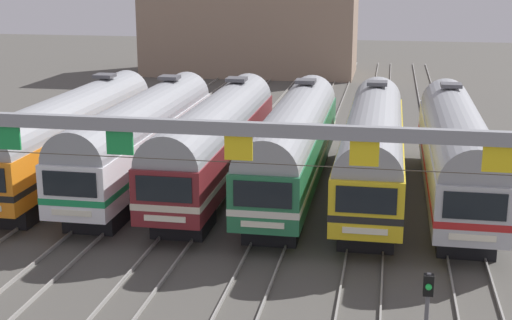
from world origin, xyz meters
The scene contains 11 objects.
ground_plane centered at (0.00, 0.00, 0.00)m, with size 160.00×160.00×0.00m, color #4C4944.
track_bed centered at (0.00, 17.00, 0.07)m, with size 21.16×70.00×0.15m.
commuter_train_orange centered at (-9.83, 0.00, 2.69)m, with size 2.88×18.06×5.05m.
commuter_train_white centered at (-5.90, 0.00, 2.69)m, with size 2.88×18.06×5.05m.
commuter_train_maroon centered at (-1.97, 0.00, 2.69)m, with size 2.88×18.06×5.05m.
commuter_train_green centered at (1.97, 0.00, 2.69)m, with size 2.88×18.06×5.05m.
commuter_train_yellow centered at (5.90, 0.00, 2.69)m, with size 2.88×18.06×5.05m.
commuter_train_stainless centered at (9.83, 0.00, 2.69)m, with size 2.88×18.06×5.05m.
catenary_gantry centered at (0.00, -13.50, 5.33)m, with size 24.90×0.44×6.97m.
yard_signal_mast centered at (7.86, -16.40, 2.14)m, with size 0.28×0.35×3.06m.
maintenance_building centered at (-8.07, 41.96, 5.39)m, with size 21.86×10.00×10.78m, color gray.
Camera 1 is at (6.56, -35.70, 11.21)m, focal length 52.04 mm.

